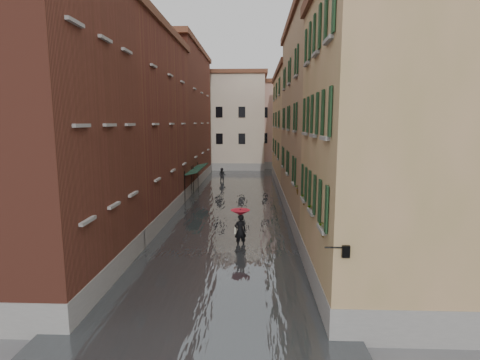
# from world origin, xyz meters

# --- Properties ---
(ground) EXTENTS (120.00, 120.00, 0.00)m
(ground) POSITION_xyz_m (0.00, 0.00, 0.00)
(ground) COLOR #59585B
(ground) RESTS_ON ground
(floodwater) EXTENTS (10.00, 60.00, 0.20)m
(floodwater) POSITION_xyz_m (0.00, 13.00, 0.10)
(floodwater) COLOR #4D5255
(floodwater) RESTS_ON ground
(building_left_near) EXTENTS (6.00, 8.00, 13.00)m
(building_left_near) POSITION_xyz_m (-7.00, -2.00, 6.50)
(building_left_near) COLOR brown
(building_left_near) RESTS_ON ground
(building_left_mid) EXTENTS (6.00, 14.00, 12.50)m
(building_left_mid) POSITION_xyz_m (-7.00, 9.00, 6.25)
(building_left_mid) COLOR brown
(building_left_mid) RESTS_ON ground
(building_left_far) EXTENTS (6.00, 16.00, 14.00)m
(building_left_far) POSITION_xyz_m (-7.00, 24.00, 7.00)
(building_left_far) COLOR brown
(building_left_far) RESTS_ON ground
(building_right_near) EXTENTS (6.00, 8.00, 11.50)m
(building_right_near) POSITION_xyz_m (7.00, -2.00, 5.75)
(building_right_near) COLOR #9D8851
(building_right_near) RESTS_ON ground
(building_right_mid) EXTENTS (6.00, 14.00, 13.00)m
(building_right_mid) POSITION_xyz_m (7.00, 9.00, 6.50)
(building_right_mid) COLOR #96795B
(building_right_mid) RESTS_ON ground
(building_right_far) EXTENTS (6.00, 16.00, 11.50)m
(building_right_far) POSITION_xyz_m (7.00, 24.00, 5.75)
(building_right_far) COLOR #9D8851
(building_right_far) RESTS_ON ground
(building_end_cream) EXTENTS (12.00, 9.00, 13.00)m
(building_end_cream) POSITION_xyz_m (-3.00, 38.00, 6.50)
(building_end_cream) COLOR beige
(building_end_cream) RESTS_ON ground
(building_end_pink) EXTENTS (10.00, 9.00, 12.00)m
(building_end_pink) POSITION_xyz_m (6.00, 40.00, 6.00)
(building_end_pink) COLOR tan
(building_end_pink) RESTS_ON ground
(awning_near) EXTENTS (1.09, 3.39, 2.80)m
(awning_near) POSITION_xyz_m (-3.48, 14.86, 2.48)
(awning_near) COLOR #163324
(awning_near) RESTS_ON ground
(awning_far) EXTENTS (1.09, 2.99, 2.80)m
(awning_far) POSITION_xyz_m (-3.49, 18.89, 2.47)
(awning_far) COLOR #163324
(awning_far) RESTS_ON ground
(wall_lantern) EXTENTS (0.71, 0.22, 0.35)m
(wall_lantern) POSITION_xyz_m (4.33, -6.00, 3.01)
(wall_lantern) COLOR black
(wall_lantern) RESTS_ON ground
(window_planters) EXTENTS (0.59, 8.25, 0.84)m
(window_planters) POSITION_xyz_m (4.12, -0.65, 3.51)
(window_planters) COLOR brown
(window_planters) RESTS_ON ground
(pedestrian_main) EXTENTS (1.07, 1.07, 2.06)m
(pedestrian_main) POSITION_xyz_m (0.96, 2.92, 1.29)
(pedestrian_main) COLOR black
(pedestrian_main) RESTS_ON ground
(pedestrian_far) EXTENTS (0.92, 0.78, 1.67)m
(pedestrian_far) POSITION_xyz_m (-1.87, 24.46, 0.84)
(pedestrian_far) COLOR black
(pedestrian_far) RESTS_ON ground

